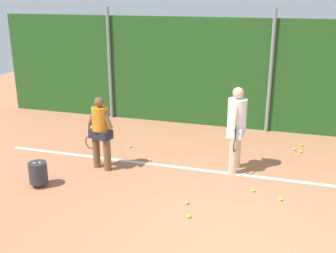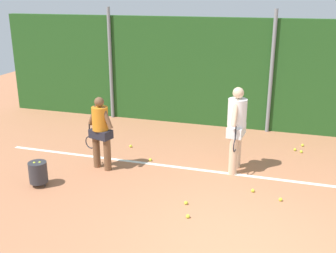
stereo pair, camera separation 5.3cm
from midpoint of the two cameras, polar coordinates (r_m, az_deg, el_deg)
ground_plane at (r=7.94m, az=11.40°, el=-9.58°), size 24.70×24.70×0.00m
hedge_fence_backdrop at (r=11.39m, az=14.00°, el=6.86°), size 16.05×0.25×3.02m
fence_post_left at (r=12.30m, az=-8.28°, el=8.61°), size 0.10×0.10×3.27m
fence_post_center at (r=11.20m, az=14.00°, el=7.31°), size 0.10×0.10×3.27m
court_baseline_paint at (r=8.75m, az=12.01°, el=-6.84°), size 11.73×0.10×0.01m
player_foreground_near at (r=8.75m, az=-9.60°, el=-0.42°), size 0.75×0.39×1.60m
player_midcourt at (r=8.61m, az=9.36°, el=0.20°), size 0.39×0.84×1.83m
ball_hopper at (r=8.46m, az=-17.86°, el=-6.13°), size 0.36×0.36×0.51m
tennis_ball_0 at (r=10.15m, az=-5.43°, el=-2.75°), size 0.07×0.07×0.07m
tennis_ball_1 at (r=9.31m, az=-2.66°, el=-4.66°), size 0.07×0.07×0.07m
tennis_ball_3 at (r=10.28m, az=17.90°, el=-3.32°), size 0.07×0.07×0.07m
tennis_ball_4 at (r=8.10m, az=11.61°, el=-8.72°), size 0.07×0.07×0.07m
tennis_ball_5 at (r=7.52m, az=2.40°, el=-10.58°), size 0.07×0.07×0.07m
tennis_ball_6 at (r=7.11m, az=2.68°, el=-12.40°), size 0.07×0.07×0.07m
tennis_ball_7 at (r=10.37m, az=17.09°, el=-3.05°), size 0.07×0.07×0.07m
tennis_ball_9 at (r=10.71m, az=18.05°, el=-2.45°), size 0.07×0.07×0.07m
tennis_ball_10 at (r=7.90m, az=15.29°, el=-9.75°), size 0.07×0.07×0.07m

